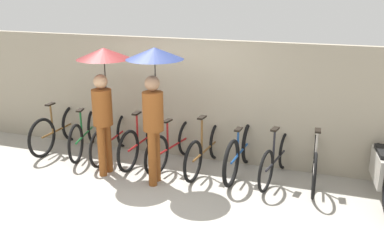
{
  "coord_description": "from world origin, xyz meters",
  "views": [
    {
      "loc": [
        2.57,
        -5.08,
        3.04
      ],
      "look_at": [
        0.49,
        0.98,
        1.0
      ],
      "focal_mm": 40.0,
      "sensor_mm": 36.0,
      "label": 1
    }
  ],
  "objects_px": {
    "parked_bicycle_2": "(113,137)",
    "pedestrian_center": "(154,83)",
    "parked_bicycle_1": "(85,133)",
    "parked_bicycle_3": "(143,140)",
    "pedestrian_leading": "(103,81)",
    "parked_bicycle_4": "(174,145)",
    "parked_bicycle_6": "(241,151)",
    "parked_bicycle_5": "(206,149)",
    "parked_bicycle_0": "(59,129)",
    "motorcycle": "(383,170)",
    "parked_bicycle_8": "(315,161)",
    "parked_bicycle_7": "(277,158)"
  },
  "relations": [
    {
      "from": "parked_bicycle_0",
      "to": "parked_bicycle_7",
      "type": "relative_size",
      "value": 1.03
    },
    {
      "from": "parked_bicycle_3",
      "to": "motorcycle",
      "type": "relative_size",
      "value": 0.85
    },
    {
      "from": "parked_bicycle_0",
      "to": "parked_bicycle_8",
      "type": "xyz_separation_m",
      "value": [
        4.77,
        -0.01,
        -0.01
      ]
    },
    {
      "from": "pedestrian_leading",
      "to": "motorcycle",
      "type": "height_order",
      "value": "pedestrian_leading"
    },
    {
      "from": "parked_bicycle_1",
      "to": "parked_bicycle_2",
      "type": "height_order",
      "value": "parked_bicycle_2"
    },
    {
      "from": "parked_bicycle_3",
      "to": "motorcycle",
      "type": "distance_m",
      "value": 3.96
    },
    {
      "from": "parked_bicycle_2",
      "to": "parked_bicycle_7",
      "type": "bearing_deg",
      "value": -92.81
    },
    {
      "from": "parked_bicycle_2",
      "to": "parked_bicycle_7",
      "type": "distance_m",
      "value": 2.98
    },
    {
      "from": "parked_bicycle_4",
      "to": "parked_bicycle_6",
      "type": "height_order",
      "value": "parked_bicycle_6"
    },
    {
      "from": "parked_bicycle_4",
      "to": "parked_bicycle_8",
      "type": "height_order",
      "value": "parked_bicycle_4"
    },
    {
      "from": "parked_bicycle_8",
      "to": "pedestrian_center",
      "type": "height_order",
      "value": "pedestrian_center"
    },
    {
      "from": "parked_bicycle_8",
      "to": "motorcycle",
      "type": "distance_m",
      "value": 0.98
    },
    {
      "from": "parked_bicycle_2",
      "to": "pedestrian_leading",
      "type": "height_order",
      "value": "pedestrian_leading"
    },
    {
      "from": "parked_bicycle_6",
      "to": "parked_bicycle_8",
      "type": "distance_m",
      "value": 1.19
    },
    {
      "from": "parked_bicycle_0",
      "to": "parked_bicycle_8",
      "type": "distance_m",
      "value": 4.77
    },
    {
      "from": "parked_bicycle_4",
      "to": "parked_bicycle_1",
      "type": "bearing_deg",
      "value": 99.73
    },
    {
      "from": "parked_bicycle_3",
      "to": "parked_bicycle_6",
      "type": "distance_m",
      "value": 1.79
    },
    {
      "from": "parked_bicycle_0",
      "to": "motorcycle",
      "type": "xyz_separation_m",
      "value": [
        5.74,
        -0.09,
        0.02
      ]
    },
    {
      "from": "parked_bicycle_2",
      "to": "parked_bicycle_5",
      "type": "xyz_separation_m",
      "value": [
        1.79,
        -0.01,
        0.0
      ]
    },
    {
      "from": "parked_bicycle_0",
      "to": "parked_bicycle_1",
      "type": "bearing_deg",
      "value": -88.86
    },
    {
      "from": "parked_bicycle_3",
      "to": "motorcycle",
      "type": "height_order",
      "value": "parked_bicycle_3"
    },
    {
      "from": "parked_bicycle_1",
      "to": "pedestrian_leading",
      "type": "distance_m",
      "value": 1.62
    },
    {
      "from": "parked_bicycle_1",
      "to": "parked_bicycle_6",
      "type": "xyz_separation_m",
      "value": [
        2.98,
        -0.01,
        0.02
      ]
    },
    {
      "from": "parked_bicycle_4",
      "to": "parked_bicycle_8",
      "type": "bearing_deg",
      "value": -79.03
    },
    {
      "from": "parked_bicycle_8",
      "to": "parked_bicycle_4",
      "type": "bearing_deg",
      "value": 87.22
    },
    {
      "from": "parked_bicycle_3",
      "to": "parked_bicycle_5",
      "type": "xyz_separation_m",
      "value": [
        1.19,
        -0.01,
        -0.02
      ]
    },
    {
      "from": "pedestrian_leading",
      "to": "parked_bicycle_5",
      "type": "bearing_deg",
      "value": 25.71
    },
    {
      "from": "parked_bicycle_3",
      "to": "pedestrian_leading",
      "type": "bearing_deg",
      "value": 154.34
    },
    {
      "from": "parked_bicycle_0",
      "to": "parked_bicycle_3",
      "type": "bearing_deg",
      "value": -89.31
    },
    {
      "from": "parked_bicycle_2",
      "to": "parked_bicycle_3",
      "type": "xyz_separation_m",
      "value": [
        0.6,
        0.01,
        0.02
      ]
    },
    {
      "from": "parked_bicycle_4",
      "to": "pedestrian_center",
      "type": "height_order",
      "value": "pedestrian_center"
    },
    {
      "from": "parked_bicycle_4",
      "to": "parked_bicycle_7",
      "type": "relative_size",
      "value": 1.03
    },
    {
      "from": "parked_bicycle_1",
      "to": "parked_bicycle_0",
      "type": "bearing_deg",
      "value": 75.9
    },
    {
      "from": "parked_bicycle_5",
      "to": "pedestrian_leading",
      "type": "height_order",
      "value": "pedestrian_leading"
    },
    {
      "from": "parked_bicycle_1",
      "to": "parked_bicycle_4",
      "type": "bearing_deg",
      "value": -104.83
    },
    {
      "from": "pedestrian_leading",
      "to": "motorcycle",
      "type": "relative_size",
      "value": 0.99
    },
    {
      "from": "parked_bicycle_5",
      "to": "parked_bicycle_6",
      "type": "bearing_deg",
      "value": -83.16
    },
    {
      "from": "parked_bicycle_3",
      "to": "pedestrian_center",
      "type": "relative_size",
      "value": 0.83
    },
    {
      "from": "parked_bicycle_3",
      "to": "pedestrian_center",
      "type": "distance_m",
      "value": 1.54
    },
    {
      "from": "parked_bicycle_7",
      "to": "pedestrian_center",
      "type": "bearing_deg",
      "value": 120.78
    },
    {
      "from": "pedestrian_center",
      "to": "parked_bicycle_7",
      "type": "bearing_deg",
      "value": 17.55
    },
    {
      "from": "parked_bicycle_0",
      "to": "parked_bicycle_6",
      "type": "relative_size",
      "value": 0.96
    },
    {
      "from": "parked_bicycle_1",
      "to": "parked_bicycle_5",
      "type": "xyz_separation_m",
      "value": [
        2.39,
        -0.03,
        -0.01
      ]
    },
    {
      "from": "parked_bicycle_2",
      "to": "parked_bicycle_8",
      "type": "relative_size",
      "value": 1.02
    },
    {
      "from": "parked_bicycle_2",
      "to": "pedestrian_center",
      "type": "relative_size",
      "value": 0.8
    },
    {
      "from": "parked_bicycle_2",
      "to": "parked_bicycle_8",
      "type": "bearing_deg",
      "value": -92.51
    },
    {
      "from": "motorcycle",
      "to": "parked_bicycle_0",
      "type": "bearing_deg",
      "value": 83.01
    },
    {
      "from": "parked_bicycle_1",
      "to": "parked_bicycle_2",
      "type": "distance_m",
      "value": 0.6
    },
    {
      "from": "parked_bicycle_2",
      "to": "parked_bicycle_8",
      "type": "height_order",
      "value": "parked_bicycle_2"
    },
    {
      "from": "parked_bicycle_4",
      "to": "pedestrian_leading",
      "type": "relative_size",
      "value": 0.82
    }
  ]
}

